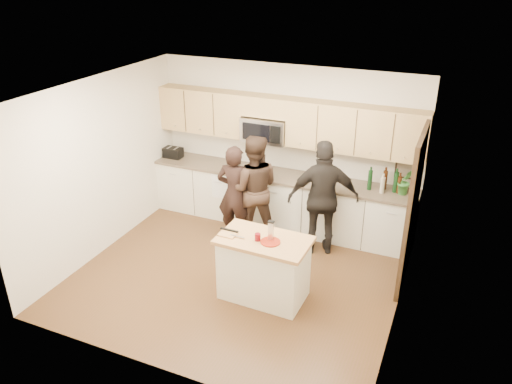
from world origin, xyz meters
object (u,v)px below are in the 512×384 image
at_px(island, 264,268).
at_px(toaster, 173,153).
at_px(woman_center, 253,188).
at_px(woman_left, 235,194).
at_px(woman_right, 323,199).

relative_size(island, toaster, 3.71).
bearing_deg(toaster, woman_center, -16.60).
height_order(woman_left, woman_right, woman_right).
bearing_deg(toaster, woman_left, -24.50).
bearing_deg(island, woman_right, 76.89).
xyz_separation_m(island, woman_right, (0.38, 1.43, 0.46)).
xyz_separation_m(island, toaster, (-2.58, 1.97, 0.58)).
bearing_deg(woman_center, island, 96.64).
bearing_deg(woman_left, woman_center, -149.34).
relative_size(toaster, woman_center, 0.19).
height_order(island, woman_center, woman_center).
height_order(woman_center, woman_right, woman_right).
bearing_deg(woman_right, island, 52.92).
bearing_deg(toaster, woman_right, -10.34).
distance_m(toaster, woman_left, 1.73).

